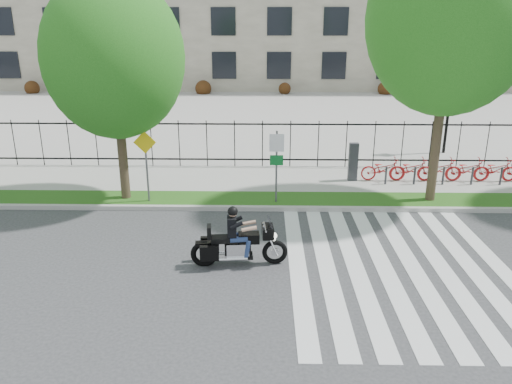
{
  "coord_description": "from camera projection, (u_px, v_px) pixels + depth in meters",
  "views": [
    {
      "loc": [
        1.34,
        -11.8,
        6.0
      ],
      "look_at": [
        1.05,
        3.0,
        1.03
      ],
      "focal_mm": 35.0,
      "sensor_mm": 36.0,
      "label": 1
    }
  ],
  "objects": [
    {
      "name": "sign_pole_regulatory",
      "position": [
        277.0,
        158.0,
        16.87
      ],
      "size": [
        0.5,
        0.09,
        2.5
      ],
      "color": "#59595B",
      "rests_on": "grass_verge"
    },
    {
      "name": "crosswalk_stripes",
      "position": [
        398.0,
        267.0,
        13.03
      ],
      "size": [
        5.7,
        8.0,
        0.01
      ],
      "primitive_type": null,
      "color": "silver",
      "rests_on": "ground"
    },
    {
      "name": "ground",
      "position": [
        214.0,
        265.0,
        13.12
      ],
      "size": [
        120.0,
        120.0,
        0.0
      ],
      "primitive_type": "plane",
      "color": "#323235",
      "rests_on": "ground"
    },
    {
      "name": "sign_pole_warning",
      "position": [
        146.0,
        157.0,
        16.96
      ],
      "size": [
        0.78,
        0.09,
        2.49
      ],
      "color": "#59595B",
      "rests_on": "grass_verge"
    },
    {
      "name": "street_tree_2",
      "position": [
        451.0,
        19.0,
        15.71
      ],
      "size": [
        5.33,
        5.33,
        9.11
      ],
      "color": "#3C2E20",
      "rests_on": "grass_verge"
    },
    {
      "name": "motorcycle_rider",
      "position": [
        239.0,
        242.0,
        12.95
      ],
      "size": [
        2.55,
        0.8,
        1.97
      ],
      "color": "black",
      "rests_on": "ground"
    },
    {
      "name": "grass_verge",
      "position": [
        228.0,
        200.0,
        17.79
      ],
      "size": [
        60.0,
        1.5,
        0.15
      ],
      "primitive_type": "cube",
      "color": "#1D5515",
      "rests_on": "ground"
    },
    {
      "name": "bike_share_station",
      "position": [
        479.0,
        170.0,
        19.56
      ],
      "size": [
        9.94,
        0.84,
        1.5
      ],
      "color": "#2D2D33",
      "rests_on": "sidewalk"
    },
    {
      "name": "lamp_post_right",
      "position": [
        451.0,
        88.0,
        23.29
      ],
      "size": [
        1.06,
        0.7,
        4.25
      ],
      "color": "black",
      "rests_on": "ground"
    },
    {
      "name": "street_tree_1",
      "position": [
        114.0,
        58.0,
        16.29
      ],
      "size": [
        4.64,
        4.64,
        7.51
      ],
      "color": "#3C2E20",
      "rests_on": "grass_verge"
    },
    {
      "name": "curb",
      "position": [
        226.0,
        208.0,
        16.98
      ],
      "size": [
        60.0,
        0.2,
        0.15
      ],
      "primitive_type": "cube",
      "color": "#A9A69F",
      "rests_on": "ground"
    },
    {
      "name": "sidewalk",
      "position": [
        232.0,
        179.0,
        20.16
      ],
      "size": [
        60.0,
        3.5,
        0.15
      ],
      "primitive_type": "cube",
      "color": "#ACA9A1",
      "rests_on": "ground"
    },
    {
      "name": "iron_fence",
      "position": [
        235.0,
        144.0,
        21.47
      ],
      "size": [
        30.0,
        0.06,
        2.0
      ],
      "primitive_type": null,
      "color": "black",
      "rests_on": "sidewalk"
    },
    {
      "name": "plaza",
      "position": [
        248.0,
        110.0,
        36.8
      ],
      "size": [
        80.0,
        34.0,
        0.1
      ],
      "primitive_type": "cube",
      "color": "#ACA9A1",
      "rests_on": "ground"
    }
  ]
}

